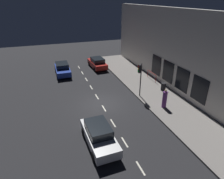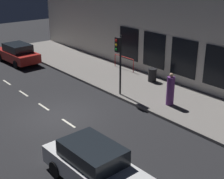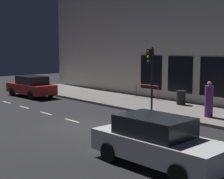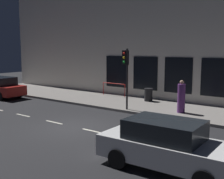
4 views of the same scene
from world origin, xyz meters
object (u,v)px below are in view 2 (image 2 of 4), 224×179
at_px(parked_car_0, 17,53).
at_px(pedestrian_0, 170,90).
at_px(parked_car_1, 95,166).
at_px(trash_bin, 152,75).
at_px(traffic_light, 119,52).

xyz_separation_m(parked_car_0, pedestrian_0, (2.85, -13.64, 0.20)).
bearing_deg(parked_car_1, parked_car_0, -107.00).
relative_size(parked_car_0, pedestrian_0, 2.45).
bearing_deg(parked_car_0, parked_car_1, -108.38).
bearing_deg(trash_bin, parked_car_0, 115.38).
bearing_deg(parked_car_1, pedestrian_0, -160.70).
xyz_separation_m(traffic_light, pedestrian_0, (1.25, -2.94, -1.78)).
bearing_deg(traffic_light, parked_car_1, -136.31).
bearing_deg(pedestrian_0, parked_car_1, 34.87).
bearing_deg(pedestrian_0, traffic_light, -53.27).
bearing_deg(trash_bin, parked_car_1, -146.65).
relative_size(parked_car_1, trash_bin, 5.12).
bearing_deg(parked_car_0, traffic_light, -84.81).
bearing_deg(parked_car_0, pedestrian_0, -81.50).
relative_size(parked_car_0, parked_car_1, 1.00).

